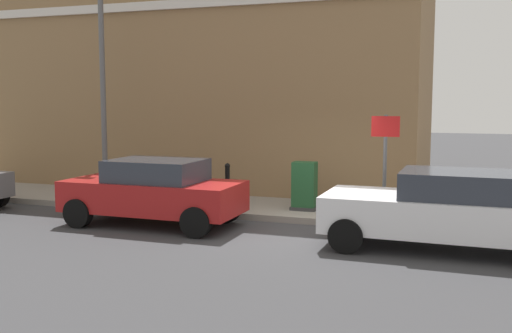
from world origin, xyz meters
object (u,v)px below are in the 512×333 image
(car_white, at_px, (446,210))
(bollard_near_cabinet, at_px, (227,182))
(street_sign, at_px, (385,151))
(lamppost, at_px, (103,79))
(utility_cabinet, at_px, (304,188))
(car_red, at_px, (154,191))
(bollard_far_kerb, at_px, (153,183))

(car_white, bearing_deg, bollard_near_cabinet, -23.37)
(car_white, xyz_separation_m, street_sign, (1.61, 1.32, 0.90))
(bollard_near_cabinet, distance_m, lamppost, 4.34)
(utility_cabinet, distance_m, lamppost, 6.10)
(car_red, bearing_deg, street_sign, -162.82)
(car_white, bearing_deg, car_red, -0.56)
(car_white, height_order, lamppost, lamppost)
(utility_cabinet, distance_m, bollard_far_kerb, 3.75)
(lamppost, bearing_deg, car_red, -128.31)
(car_white, xyz_separation_m, bollard_far_kerb, (1.57, 6.96, -0.06))
(car_white, height_order, bollard_near_cabinet, car_white)
(car_white, relative_size, bollard_far_kerb, 4.20)
(street_sign, bearing_deg, bollard_near_cabinet, 79.01)
(bollard_near_cabinet, bearing_deg, utility_cabinet, -92.83)
(lamppost, bearing_deg, car_white, -104.31)
(car_red, bearing_deg, lamppost, -38.00)
(car_white, xyz_separation_m, bollard_near_cabinet, (2.38, 5.30, -0.06))
(bollard_far_kerb, relative_size, street_sign, 0.45)
(bollard_far_kerb, bearing_deg, car_white, -102.70)
(car_white, xyz_separation_m, car_red, (0.15, 6.13, 0.00))
(bollard_near_cabinet, bearing_deg, car_white, -114.20)
(car_red, xyz_separation_m, utility_cabinet, (2.13, -2.86, -0.09))
(utility_cabinet, height_order, street_sign, street_sign)
(utility_cabinet, bearing_deg, car_red, 126.71)
(car_red, height_order, utility_cabinet, car_red)
(lamppost, bearing_deg, street_sign, -94.83)
(bollard_near_cabinet, bearing_deg, street_sign, -100.99)
(bollard_far_kerb, bearing_deg, bollard_near_cabinet, -63.95)
(utility_cabinet, bearing_deg, street_sign, -108.99)
(bollard_near_cabinet, xyz_separation_m, lamppost, (-0.14, 3.48, 2.60))
(car_white, relative_size, utility_cabinet, 3.79)
(car_red, relative_size, utility_cabinet, 3.42)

